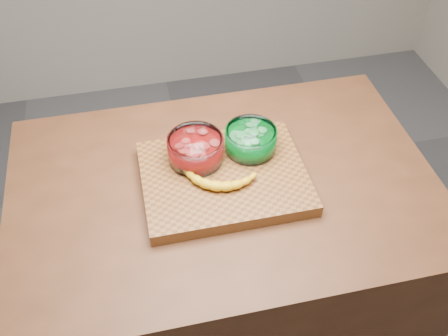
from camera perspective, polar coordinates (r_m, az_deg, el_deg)
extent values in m
plane|color=#505054|center=(2.15, 0.00, -18.09)|extent=(3.50, 3.50, 0.00)
cube|color=#512C18|center=(1.76, 0.00, -11.64)|extent=(1.20, 0.80, 0.90)
cube|color=brown|center=(1.39, 0.00, -1.15)|extent=(0.45, 0.35, 0.04)
cylinder|color=white|center=(1.39, -3.27, 2.17)|extent=(0.16, 0.16, 0.07)
cylinder|color=red|center=(1.39, -3.25, 1.86)|extent=(0.13, 0.13, 0.04)
cylinder|color=#FF5450|center=(1.37, -3.30, 2.75)|extent=(0.13, 0.13, 0.02)
cylinder|color=white|center=(1.42, 3.07, 3.23)|extent=(0.15, 0.15, 0.07)
cylinder|color=#019625|center=(1.42, 3.05, 2.94)|extent=(0.12, 0.12, 0.04)
cylinder|color=#6DE87F|center=(1.41, 3.10, 3.79)|extent=(0.12, 0.12, 0.02)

